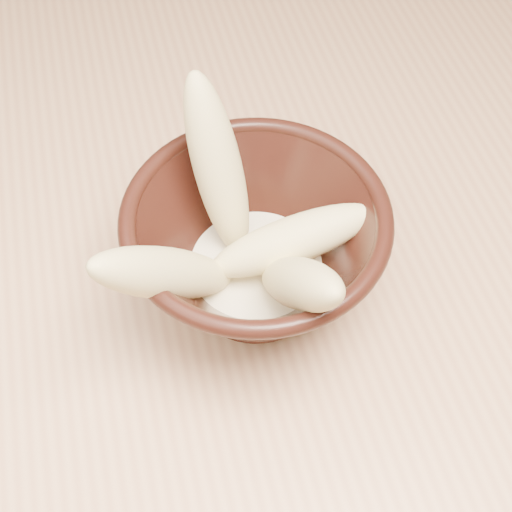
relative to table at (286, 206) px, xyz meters
The scene contains 7 objects.
table is the anchor object (origin of this frame).
bowl 0.22m from the table, 115.42° to the right, with size 0.20×0.20×0.11m.
milk_puddle 0.20m from the table, 115.42° to the right, with size 0.11×0.11×0.02m, color beige.
banana_upright 0.23m from the table, 131.44° to the right, with size 0.04×0.04×0.15m, color #DDD183.
banana_left 0.29m from the table, 128.87° to the right, with size 0.04×0.04×0.15m, color #DDD183.
banana_across 0.22m from the table, 105.69° to the right, with size 0.04×0.04×0.13m, color #DDD183.
banana_front 0.27m from the table, 104.44° to the right, with size 0.04×0.04×0.14m, color #DDD183.
Camera 1 is at (-0.15, -0.47, 1.27)m, focal length 50.00 mm.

